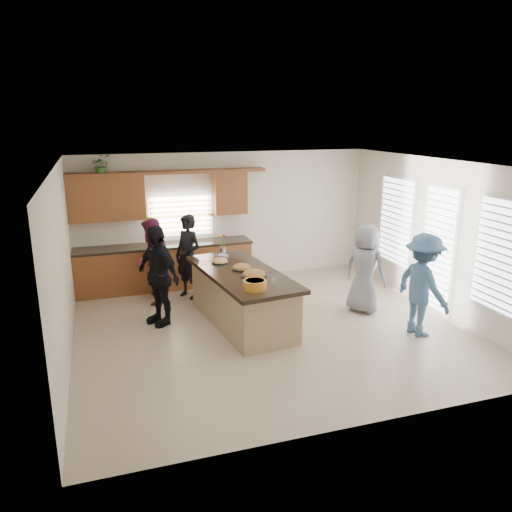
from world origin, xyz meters
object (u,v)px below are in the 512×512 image
object	(u,v)px
salad_bowl	(255,284)
woman_right_back	(423,285)
woman_left_front	(158,275)
woman_right_front	(365,269)
woman_left_mid	(152,261)
woman_left_back	(188,257)
island	(242,298)

from	to	relation	value
salad_bowl	woman_right_back	xyz separation A→B (m)	(2.76, -0.41, -0.17)
woman_left_front	woman_right_front	size ratio (longest dim) A/B	1.06
salad_bowl	woman_left_front	world-z (taller)	woman_left_front
woman_left_mid	woman_right_front	size ratio (longest dim) A/B	1.00
woman_left_mid	woman_right_front	bearing A→B (deg)	75.07
woman_left_back	woman_right_back	bearing A→B (deg)	13.99
woman_left_front	woman_right_back	bearing A→B (deg)	36.15
woman_right_front	woman_left_mid	bearing A→B (deg)	34.58
woman_right_front	woman_left_back	bearing A→B (deg)	28.49
woman_left_front	woman_right_front	bearing A→B (deg)	50.73
island	woman_left_front	distance (m)	1.51
island	salad_bowl	world-z (taller)	salad_bowl
woman_right_back	salad_bowl	bearing A→B (deg)	76.11
woman_left_back	woman_right_front	bearing A→B (deg)	24.79
woman_right_front	island	bearing A→B (deg)	54.98
woman_left_front	woman_right_back	size ratio (longest dim) A/B	1.02
woman_left_back	woman_right_back	distance (m)	4.45
woman_left_back	salad_bowl	bearing A→B (deg)	-21.71
woman_left_mid	island	bearing A→B (deg)	51.63
island	woman_left_mid	size ratio (longest dim) A/B	1.70
woman_right_front	woman_right_back	bearing A→B (deg)	166.75
island	woman_right_back	bearing A→B (deg)	-33.98
woman_left_front	woman_right_back	world-z (taller)	woman_left_front
woman_left_back	woman_left_front	world-z (taller)	woman_left_front
woman_left_back	woman_right_back	size ratio (longest dim) A/B	0.98
woman_left_mid	woman_right_front	xyz separation A→B (m)	(3.67, -1.68, -0.00)
island	salad_bowl	xyz separation A→B (m)	(-0.07, -0.96, 0.58)
salad_bowl	woman_left_mid	distance (m)	2.80
salad_bowl	woman_left_mid	size ratio (longest dim) A/B	0.22
woman_left_back	woman_left_mid	xyz separation A→B (m)	(-0.71, -0.07, -0.01)
woman_left_mid	woman_left_front	world-z (taller)	woman_left_front
salad_bowl	island	bearing A→B (deg)	86.00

